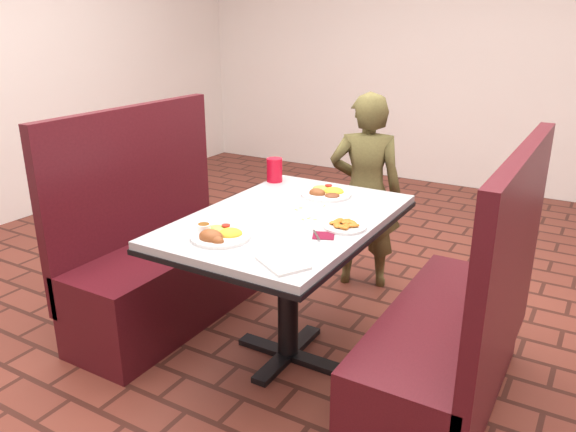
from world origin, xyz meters
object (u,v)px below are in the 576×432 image
(booth_bench_right, at_px, (453,344))
(near_dinner_plate, at_px, (219,232))
(far_dinner_plate, at_px, (327,191))
(plantain_plate, at_px, (345,225))
(booth_bench_left, at_px, (163,263))
(diner_person, at_px, (365,192))
(red_tumbler, at_px, (275,170))
(dining_table, at_px, (288,235))

(booth_bench_right, xyz_separation_m, near_dinner_plate, (-0.90, -0.38, 0.45))
(far_dinner_plate, xyz_separation_m, plantain_plate, (0.28, -0.38, -0.01))
(booth_bench_right, relative_size, near_dinner_plate, 4.87)
(booth_bench_left, distance_m, far_dinner_plate, 0.99)
(far_dinner_plate, bearing_deg, plantain_plate, -53.80)
(diner_person, xyz_separation_m, near_dinner_plate, (-0.08, -1.36, 0.17))
(near_dinner_plate, relative_size, red_tumbler, 1.89)
(far_dinner_plate, bearing_deg, booth_bench_left, -155.02)
(plantain_plate, relative_size, red_tumbler, 1.43)
(diner_person, xyz_separation_m, far_dinner_plate, (0.03, -0.60, 0.17))
(dining_table, relative_size, far_dinner_plate, 4.74)
(diner_person, relative_size, plantain_plate, 6.46)
(dining_table, height_order, booth_bench_right, booth_bench_right)
(dining_table, xyz_separation_m, booth_bench_left, (-0.80, 0.00, -0.32))
(far_dinner_plate, bearing_deg, dining_table, -91.22)
(near_dinner_plate, height_order, far_dinner_plate, near_dinner_plate)
(dining_table, height_order, near_dinner_plate, near_dinner_plate)
(far_dinner_plate, bearing_deg, red_tumbler, 166.98)
(diner_person, height_order, plantain_plate, diner_person)
(near_dinner_plate, distance_m, far_dinner_plate, 0.77)
(booth_bench_right, xyz_separation_m, far_dinner_plate, (-0.79, 0.38, 0.44))
(near_dinner_plate, height_order, red_tumbler, red_tumbler)
(dining_table, distance_m, far_dinner_plate, 0.39)
(dining_table, relative_size, diner_person, 1.00)
(far_dinner_plate, distance_m, red_tumbler, 0.38)
(dining_table, bearing_deg, red_tumbler, 127.83)
(dining_table, bearing_deg, near_dinner_plate, -105.22)
(booth_bench_left, relative_size, plantain_plate, 6.41)
(diner_person, xyz_separation_m, plantain_plate, (0.31, -0.98, 0.16))
(dining_table, height_order, red_tumbler, red_tumbler)
(booth_bench_left, bearing_deg, red_tumbler, 46.21)
(booth_bench_left, xyz_separation_m, plantain_plate, (1.09, -0.01, 0.43))
(diner_person, height_order, red_tumbler, diner_person)
(plantain_plate, bearing_deg, booth_bench_right, 1.04)
(booth_bench_left, relative_size, near_dinner_plate, 4.87)
(dining_table, relative_size, booth_bench_left, 1.01)
(far_dinner_plate, height_order, plantain_plate, far_dinner_plate)
(far_dinner_plate, bearing_deg, diner_person, 93.12)
(booth_bench_left, distance_m, booth_bench_right, 1.60)
(booth_bench_right, height_order, far_dinner_plate, booth_bench_right)
(dining_table, xyz_separation_m, far_dinner_plate, (0.01, 0.38, 0.12))
(diner_person, bearing_deg, dining_table, 70.68)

